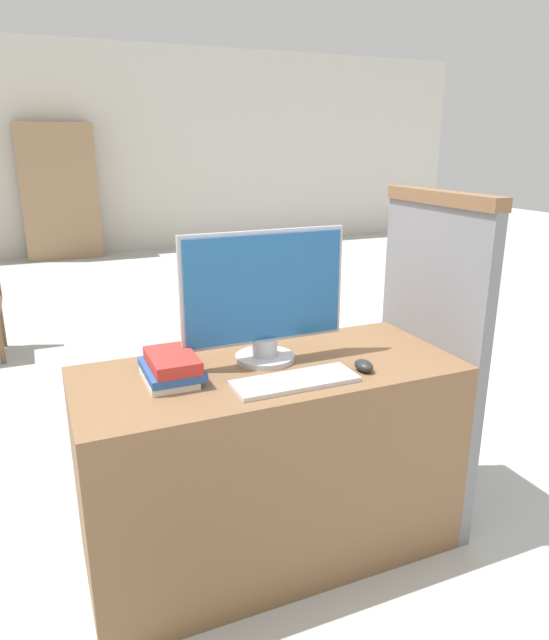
# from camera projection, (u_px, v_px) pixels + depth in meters

# --- Properties ---
(ground_plane) EXTENTS (20.00, 20.00, 0.00)m
(ground_plane) POSITION_uv_depth(u_px,v_px,m) (303.00, 599.00, 1.97)
(ground_plane) COLOR #B2B2AD
(wall_back) EXTENTS (12.00, 0.06, 2.80)m
(wall_back) POSITION_uv_depth(u_px,v_px,m) (79.00, 151.00, 7.72)
(wall_back) COLOR beige
(wall_back) RESTS_ON ground_plane
(desk) EXTENTS (1.35, 0.59, 0.75)m
(desk) POSITION_uv_depth(u_px,v_px,m) (270.00, 462.00, 2.12)
(desk) COLOR brown
(desk) RESTS_ON ground_plane
(carrel_divider) EXTENTS (0.07, 0.61, 1.34)m
(carrel_divider) POSITION_uv_depth(u_px,v_px,m) (429.00, 358.00, 2.30)
(carrel_divider) COLOR slate
(carrel_divider) RESTS_ON ground_plane
(monitor) EXTENTS (0.61, 0.22, 0.47)m
(monitor) POSITION_uv_depth(u_px,v_px,m) (264.00, 297.00, 2.00)
(monitor) COLOR #B7B7BC
(monitor) RESTS_ON desk
(keyboard) EXTENTS (0.42, 0.15, 0.02)m
(keyboard) POSITION_uv_depth(u_px,v_px,m) (295.00, 381.00, 1.87)
(keyboard) COLOR silver
(keyboard) RESTS_ON desk
(mouse) EXTENTS (0.06, 0.08, 0.04)m
(mouse) POSITION_uv_depth(u_px,v_px,m) (364.00, 366.00, 1.97)
(mouse) COLOR #262626
(mouse) RESTS_ON desk
(book_stack) EXTENTS (0.18, 0.25, 0.09)m
(book_stack) POSITION_uv_depth(u_px,v_px,m) (171.00, 367.00, 1.89)
(book_stack) COLOR silver
(book_stack) RESTS_ON desk
(bookshelf_far) EXTENTS (0.96, 0.32, 1.76)m
(bookshelf_far) POSITION_uv_depth(u_px,v_px,m) (60.00, 192.00, 7.54)
(bookshelf_far) COLOR #9E7A56
(bookshelf_far) RESTS_ON ground_plane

